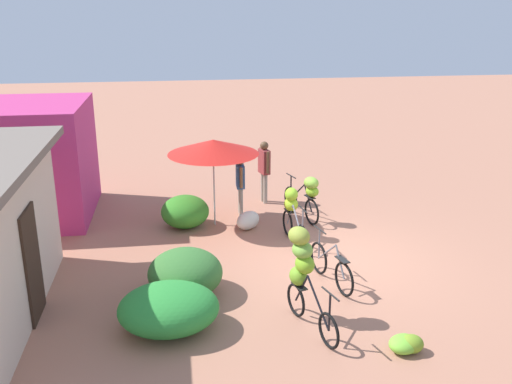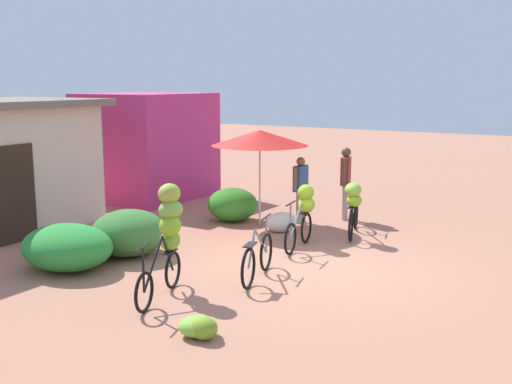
# 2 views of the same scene
# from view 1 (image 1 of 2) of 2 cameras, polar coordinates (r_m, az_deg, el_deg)

# --- Properties ---
(ground_plane) EXTENTS (60.00, 60.00, 0.00)m
(ground_plane) POSITION_cam_1_polar(r_m,az_deg,el_deg) (12.53, 8.05, -6.72)
(ground_plane) COLOR #AE7158
(shop_pink) EXTENTS (3.20, 2.80, 2.92)m
(shop_pink) POSITION_cam_1_polar(r_m,az_deg,el_deg) (15.57, -21.36, 2.91)
(shop_pink) COLOR #C13375
(shop_pink) RESTS_ON ground
(hedge_bush_front_left) EXTENTS (1.43, 1.71, 0.80)m
(hedge_bush_front_left) POSITION_cam_1_polar(r_m,az_deg,el_deg) (9.90, -8.69, -11.41)
(hedge_bush_front_left) COLOR #2C8C36
(hedge_bush_front_left) RESTS_ON ground
(hedge_bush_front_right) EXTENTS (1.44, 1.41, 0.87)m
(hedge_bush_front_right) POSITION_cam_1_polar(r_m,az_deg,el_deg) (10.97, -7.05, -7.99)
(hedge_bush_front_right) COLOR #397332
(hedge_bush_front_right) RESTS_ON ground
(hedge_bush_mid) EXTENTS (1.38, 1.12, 0.71)m
(hedge_bush_mid) POSITION_cam_1_polar(r_m,az_deg,el_deg) (11.01, -7.04, -8.36)
(hedge_bush_mid) COLOR #32752B
(hedge_bush_mid) RESTS_ON ground
(hedge_bush_by_door) EXTENTS (1.16, 1.17, 0.79)m
(hedge_bush_by_door) POSITION_cam_1_polar(r_m,az_deg,el_deg) (14.15, -7.07, -1.94)
(hedge_bush_by_door) COLOR #358927
(hedge_bush_by_door) RESTS_ON ground
(market_umbrella) EXTENTS (2.20, 2.20, 2.17)m
(market_umbrella) POSITION_cam_1_polar(r_m,az_deg,el_deg) (13.73, -4.29, 4.51)
(market_umbrella) COLOR beige
(market_umbrella) RESTS_ON ground
(bicycle_leftmost) EXTENTS (1.63, 0.65, 1.70)m
(bicycle_leftmost) POSITION_cam_1_polar(r_m,az_deg,el_deg) (9.80, 4.72, -7.41)
(bicycle_leftmost) COLOR black
(bicycle_leftmost) RESTS_ON ground
(bicycle_near_pile) EXTENTS (1.64, 0.46, 0.97)m
(bicycle_near_pile) POSITION_cam_1_polar(r_m,az_deg,el_deg) (11.38, 7.46, -7.39)
(bicycle_near_pile) COLOR black
(bicycle_near_pile) RESTS_ON ground
(bicycle_center_loaded) EXTENTS (1.58, 0.35, 1.23)m
(bicycle_center_loaded) POSITION_cam_1_polar(r_m,az_deg,el_deg) (13.21, 3.65, -1.82)
(bicycle_center_loaded) COLOR black
(bicycle_center_loaded) RESTS_ON ground
(bicycle_by_shop) EXTENTS (1.70, 0.66, 1.21)m
(bicycle_by_shop) POSITION_cam_1_polar(r_m,az_deg,el_deg) (14.36, 5.12, -0.16)
(bicycle_by_shop) COLOR black
(bicycle_by_shop) RESTS_ON ground
(banana_pile_on_ground) EXTENTS (0.61, 0.65, 0.30)m
(banana_pile_on_ground) POSITION_cam_1_polar(r_m,az_deg,el_deg) (9.68, 14.77, -14.41)
(banana_pile_on_ground) COLOR #75C036
(banana_pile_on_ground) RESTS_ON ground
(produce_sack) EXTENTS (0.81, 0.80, 0.44)m
(produce_sack) POSITION_cam_1_polar(r_m,az_deg,el_deg) (13.97, -0.80, -2.83)
(produce_sack) COLOR silver
(produce_sack) RESTS_ON ground
(person_vendor) EXTENTS (0.58, 0.21, 1.54)m
(person_vendor) POSITION_cam_1_polar(r_m,az_deg,el_deg) (14.69, -1.57, 1.18)
(person_vendor) COLOR gray
(person_vendor) RESTS_ON ground
(person_bystander) EXTENTS (0.56, 0.30, 1.72)m
(person_bystander) POSITION_cam_1_polar(r_m,az_deg,el_deg) (15.57, 0.82, 2.67)
(person_bystander) COLOR gray
(person_bystander) RESTS_ON ground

